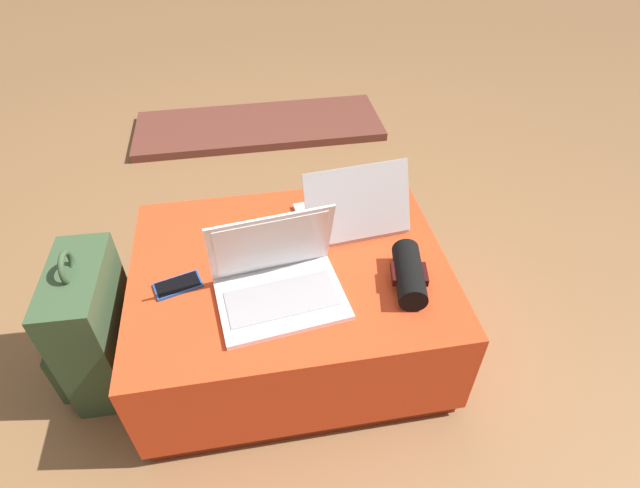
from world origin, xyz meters
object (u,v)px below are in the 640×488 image
laptop_far (352,213)px  laptop_near (278,280)px  cell_phone (178,285)px  wrist_brace (409,274)px  backpack (93,329)px

laptop_far → laptop_near: bearing=38.6°
cell_phone → wrist_brace: wrist_brace is taller
wrist_brace → backpack: bearing=172.7°
wrist_brace → laptop_near: bearing=175.8°
laptop_near → wrist_brace: size_ratio=1.67×
backpack → wrist_brace: (0.95, -0.12, 0.20)m
backpack → laptop_far: bearing=103.4°
cell_phone → backpack: bearing=70.1°
cell_phone → wrist_brace: size_ratio=0.65×
laptop_near → laptop_far: (0.27, 0.27, -0.00)m
laptop_near → laptop_far: size_ratio=1.06×
laptop_far → wrist_brace: laptop_far is taller
laptop_far → cell_phone: size_ratio=2.43×
laptop_near → backpack: 0.62m
laptop_far → wrist_brace: (0.10, -0.29, -0.01)m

